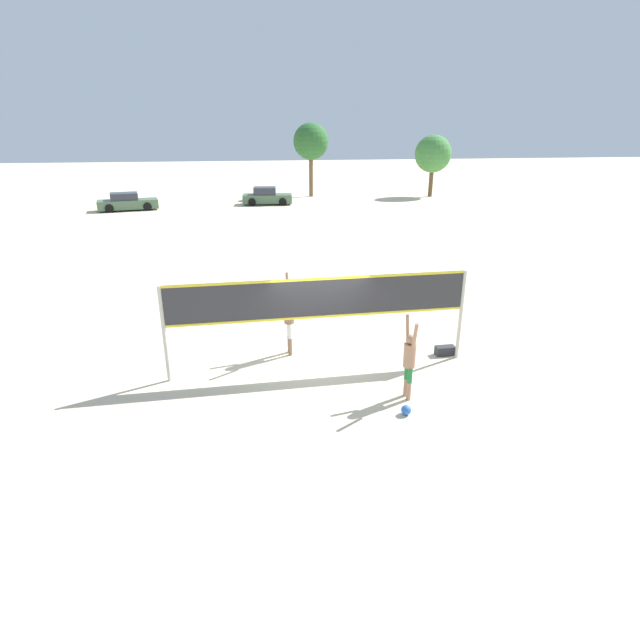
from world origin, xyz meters
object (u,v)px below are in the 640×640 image
(volleyball_net, at_px, (320,303))
(tree_left_cluster, at_px, (311,142))
(gear_bag, at_px, (445,351))
(player_blocker, at_px, (289,313))
(parked_car_near, at_px, (127,202))
(volleyball, at_px, (406,410))
(parked_car_mid, at_px, (267,197))
(tree_right_cluster, at_px, (433,154))
(player_spiker, at_px, (409,357))

(volleyball_net, distance_m, tree_left_cluster, 37.51)
(gear_bag, distance_m, tree_left_cluster, 37.09)
(player_blocker, distance_m, parked_car_near, 30.95)
(gear_bag, bearing_deg, volleyball, -127.27)
(player_blocker, distance_m, parked_car_mid, 31.03)
(parked_car_mid, distance_m, tree_right_cluster, 16.47)
(tree_left_cluster, distance_m, tree_right_cluster, 11.51)
(volleyball_net, height_order, volleyball, volleyball_net)
(volleyball_net, xyz_separation_m, parked_car_near, (-9.95, 30.59, -1.21))
(parked_car_near, relative_size, tree_right_cluster, 0.85)
(tree_left_cluster, bearing_deg, tree_right_cluster, -10.80)
(player_spiker, xyz_separation_m, player_blocker, (-2.41, 2.97, 0.18))
(volleyball, distance_m, parked_car_near, 35.12)
(player_spiker, relative_size, parked_car_near, 0.42)
(player_spiker, xyz_separation_m, parked_car_near, (-11.69, 32.49, -0.43))
(player_spiker, xyz_separation_m, gear_bag, (1.87, 2.11, -0.91))
(player_spiker, bearing_deg, volleyball, 159.02)
(volleyball, height_order, gear_bag, gear_bag)
(gear_bag, height_order, parked_car_near, parked_car_near)
(volleyball_net, xyz_separation_m, parked_car_mid, (1.23, 32.03, -1.19))
(player_blocker, distance_m, tree_right_cluster, 38.21)
(parked_car_near, bearing_deg, player_spiker, -80.99)
(gear_bag, relative_size, parked_car_mid, 0.13)
(player_spiker, bearing_deg, parked_car_mid, 0.85)
(gear_bag, distance_m, parked_car_near, 33.28)
(player_blocker, bearing_deg, volleyball, 29.99)
(gear_bag, bearing_deg, parked_car_mid, 94.27)
(volleyball_net, relative_size, player_blocker, 3.41)
(tree_left_cluster, bearing_deg, parked_car_mid, -133.73)
(volleyball_net, height_order, tree_left_cluster, tree_left_cluster)
(volleyball, relative_size, parked_car_mid, 0.05)
(player_spiker, bearing_deg, gear_bag, -41.66)
(parked_car_mid, height_order, tree_left_cluster, tree_left_cluster)
(tree_left_cluster, bearing_deg, parked_car_near, -158.27)
(parked_car_mid, bearing_deg, parked_car_near, -166.82)
(player_blocker, xyz_separation_m, gear_bag, (4.28, -0.86, -1.09))
(parked_car_mid, distance_m, tree_left_cluster, 8.01)
(player_blocker, bearing_deg, parked_car_mid, 176.49)
(volleyball_net, bearing_deg, player_blocker, 122.01)
(parked_car_mid, bearing_deg, gear_bag, -79.88)
(gear_bag, bearing_deg, tree_right_cluster, 68.60)
(player_blocker, relative_size, gear_bag, 4.22)
(volleyball_net, relative_size, player_spiker, 3.92)
(player_spiker, height_order, player_blocker, player_blocker)
(player_blocker, relative_size, parked_car_near, 0.48)
(player_spiker, xyz_separation_m, parked_car_mid, (-0.50, 33.93, -0.40))
(volleyball, bearing_deg, tree_right_cluster, 67.23)
(parked_car_near, height_order, parked_car_mid, parked_car_mid)
(player_blocker, relative_size, parked_car_mid, 0.53)
(player_spiker, bearing_deg, parked_car_near, 19.78)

